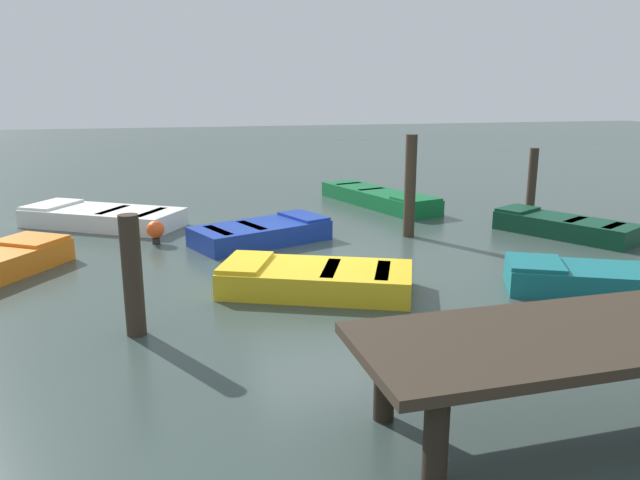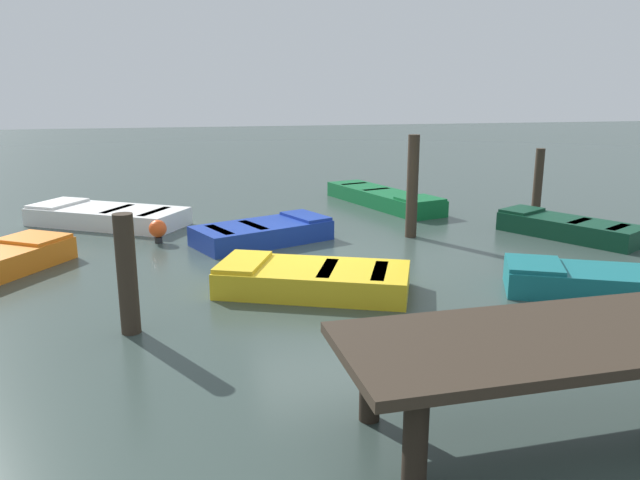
{
  "view_description": "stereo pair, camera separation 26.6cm",
  "coord_description": "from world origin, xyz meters",
  "px_view_note": "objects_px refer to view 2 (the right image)",
  "views": [
    {
      "loc": [
        2.64,
        10.7,
        3.11
      ],
      "look_at": [
        0.0,
        0.0,
        0.35
      ],
      "focal_mm": 34.41,
      "sensor_mm": 36.0,
      "label": 1
    },
    {
      "loc": [
        2.38,
        10.76,
        3.11
      ],
      "look_at": [
        0.0,
        0.0,
        0.35
      ],
      "focal_mm": 34.41,
      "sensor_mm": 36.0,
      "label": 2
    }
  ],
  "objects_px": {
    "rowboat_dark_green": "(568,227)",
    "rowboat_blue": "(263,232)",
    "mooring_piling_mid_left": "(538,181)",
    "marker_buoy": "(158,229)",
    "rowboat_white": "(107,216)",
    "rowboat_teal": "(631,283)",
    "mooring_piling_far_left": "(412,187)",
    "rowboat_yellow": "(312,278)",
    "mooring_piling_near_left": "(127,274)",
    "dock_segment": "(566,345)",
    "rowboat_green": "(383,198)"
  },
  "relations": [
    {
      "from": "dock_segment",
      "to": "mooring_piling_near_left",
      "type": "relative_size",
      "value": 2.7
    },
    {
      "from": "dock_segment",
      "to": "rowboat_dark_green",
      "type": "bearing_deg",
      "value": -126.11
    },
    {
      "from": "mooring_piling_mid_left",
      "to": "mooring_piling_near_left",
      "type": "bearing_deg",
      "value": 32.4
    },
    {
      "from": "dock_segment",
      "to": "mooring_piling_mid_left",
      "type": "relative_size",
      "value": 2.64
    },
    {
      "from": "mooring_piling_near_left",
      "to": "marker_buoy",
      "type": "distance_m",
      "value": 4.83
    },
    {
      "from": "rowboat_yellow",
      "to": "rowboat_dark_green",
      "type": "xyz_separation_m",
      "value": [
        -6.03,
        -2.32,
        0.0
      ]
    },
    {
      "from": "rowboat_white",
      "to": "rowboat_green",
      "type": "xyz_separation_m",
      "value": [
        -6.99,
        -0.87,
        -0.0
      ]
    },
    {
      "from": "marker_buoy",
      "to": "rowboat_dark_green",
      "type": "bearing_deg",
      "value": 170.76
    },
    {
      "from": "mooring_piling_mid_left",
      "to": "marker_buoy",
      "type": "xyz_separation_m",
      "value": [
        9.32,
        1.23,
        -0.52
      ]
    },
    {
      "from": "rowboat_teal",
      "to": "marker_buoy",
      "type": "bearing_deg",
      "value": -10.0
    },
    {
      "from": "rowboat_yellow",
      "to": "mooring_piling_far_left",
      "type": "bearing_deg",
      "value": -109.66
    },
    {
      "from": "rowboat_green",
      "to": "marker_buoy",
      "type": "xyz_separation_m",
      "value": [
        5.78,
        2.89,
        0.07
      ]
    },
    {
      "from": "rowboat_green",
      "to": "rowboat_dark_green",
      "type": "relative_size",
      "value": 1.43
    },
    {
      "from": "rowboat_blue",
      "to": "marker_buoy",
      "type": "bearing_deg",
      "value": 146.36
    },
    {
      "from": "rowboat_dark_green",
      "to": "mooring_piling_far_left",
      "type": "bearing_deg",
      "value": 47.47
    },
    {
      "from": "rowboat_yellow",
      "to": "mooring_piling_mid_left",
      "type": "bearing_deg",
      "value": -121.88
    },
    {
      "from": "mooring_piling_mid_left",
      "to": "rowboat_dark_green",
      "type": "bearing_deg",
      "value": 72.07
    },
    {
      "from": "rowboat_yellow",
      "to": "rowboat_white",
      "type": "height_order",
      "value": "same"
    },
    {
      "from": "rowboat_white",
      "to": "rowboat_dark_green",
      "type": "relative_size",
      "value": 1.27
    },
    {
      "from": "rowboat_blue",
      "to": "mooring_piling_mid_left",
      "type": "height_order",
      "value": "mooring_piling_mid_left"
    },
    {
      "from": "rowboat_white",
      "to": "rowboat_teal",
      "type": "height_order",
      "value": "same"
    },
    {
      "from": "rowboat_teal",
      "to": "mooring_piling_near_left",
      "type": "xyz_separation_m",
      "value": [
        7.31,
        -0.19,
        0.57
      ]
    },
    {
      "from": "rowboat_dark_green",
      "to": "rowboat_blue",
      "type": "bearing_deg",
      "value": 52.2
    },
    {
      "from": "rowboat_dark_green",
      "to": "mooring_piling_mid_left",
      "type": "relative_size",
      "value": 1.86
    },
    {
      "from": "dock_segment",
      "to": "rowboat_blue",
      "type": "relative_size",
      "value": 1.42
    },
    {
      "from": "mooring_piling_near_left",
      "to": "dock_segment",
      "type": "bearing_deg",
      "value": 141.73
    },
    {
      "from": "dock_segment",
      "to": "rowboat_yellow",
      "type": "distance_m",
      "value": 4.61
    },
    {
      "from": "rowboat_green",
      "to": "mooring_piling_near_left",
      "type": "xyz_separation_m",
      "value": [
        5.96,
        7.69,
        0.57
      ]
    },
    {
      "from": "mooring_piling_near_left",
      "to": "marker_buoy",
      "type": "bearing_deg",
      "value": -92.2
    },
    {
      "from": "rowboat_blue",
      "to": "marker_buoy",
      "type": "relative_size",
      "value": 6.27
    },
    {
      "from": "rowboat_green",
      "to": "marker_buoy",
      "type": "distance_m",
      "value": 6.46
    },
    {
      "from": "mooring_piling_mid_left",
      "to": "mooring_piling_near_left",
      "type": "distance_m",
      "value": 11.26
    },
    {
      "from": "rowboat_dark_green",
      "to": "mooring_piling_near_left",
      "type": "xyz_separation_m",
      "value": [
        8.66,
        3.42,
        0.57
      ]
    },
    {
      "from": "rowboat_white",
      "to": "rowboat_green",
      "type": "distance_m",
      "value": 7.05
    },
    {
      "from": "rowboat_blue",
      "to": "marker_buoy",
      "type": "distance_m",
      "value": 2.15
    },
    {
      "from": "mooring_piling_far_left",
      "to": "marker_buoy",
      "type": "relative_size",
      "value": 4.5
    },
    {
      "from": "rowboat_teal",
      "to": "mooring_piling_near_left",
      "type": "height_order",
      "value": "mooring_piling_near_left"
    },
    {
      "from": "rowboat_dark_green",
      "to": "mooring_piling_far_left",
      "type": "xyz_separation_m",
      "value": [
        3.24,
        -0.76,
        0.86
      ]
    },
    {
      "from": "rowboat_dark_green",
      "to": "rowboat_teal",
      "type": "height_order",
      "value": "same"
    },
    {
      "from": "rowboat_teal",
      "to": "rowboat_blue",
      "type": "height_order",
      "value": "same"
    },
    {
      "from": "rowboat_white",
      "to": "rowboat_blue",
      "type": "distance_m",
      "value": 4.12
    },
    {
      "from": "rowboat_yellow",
      "to": "mooring_piling_mid_left",
      "type": "distance_m",
      "value": 8.48
    },
    {
      "from": "rowboat_teal",
      "to": "marker_buoy",
      "type": "relative_size",
      "value": 7.97
    },
    {
      "from": "rowboat_green",
      "to": "rowboat_teal",
      "type": "relative_size",
      "value": 1.12
    },
    {
      "from": "mooring_piling_far_left",
      "to": "mooring_piling_mid_left",
      "type": "bearing_deg",
      "value": -155.65
    },
    {
      "from": "rowboat_yellow",
      "to": "dock_segment",
      "type": "bearing_deg",
      "value": 131.1
    },
    {
      "from": "dock_segment",
      "to": "mooring_piling_mid_left",
      "type": "bearing_deg",
      "value": -121.93
    },
    {
      "from": "rowboat_white",
      "to": "mooring_piling_near_left",
      "type": "bearing_deg",
      "value": 129.33
    },
    {
      "from": "rowboat_yellow",
      "to": "mooring_piling_far_left",
      "type": "xyz_separation_m",
      "value": [
        -2.79,
        -3.09,
        0.86
      ]
    },
    {
      "from": "rowboat_green",
      "to": "mooring_piling_mid_left",
      "type": "height_order",
      "value": "mooring_piling_mid_left"
    }
  ]
}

